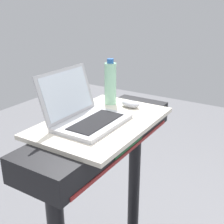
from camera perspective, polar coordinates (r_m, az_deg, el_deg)
The scene contains 4 objects.
desk_board at distance 1.35m, azimuth -1.80°, elevation -1.98°, with size 0.64×0.42×0.02m, color beige.
laptop at distance 1.31m, azimuth -5.17°, elevation -0.19°, with size 0.33×0.28×0.23m.
computer_mouse at distance 1.51m, azimuth 3.69°, elevation 1.54°, with size 0.06×0.10×0.03m, color #B2B2B7.
water_bottle at distance 1.53m, azimuth -0.18°, elevation 5.54°, with size 0.06×0.06×0.24m.
Camera 1 is at (-1.03, 0.00, 1.72)m, focal length 47.74 mm.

